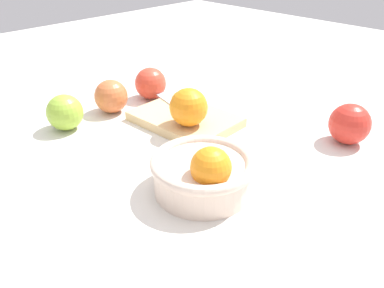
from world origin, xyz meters
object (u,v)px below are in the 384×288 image
(knife, at_px, (177,105))
(apple_front_left, at_px, (350,124))
(cutting_board, at_px, (184,120))
(apple_back_right_2, at_px, (111,96))
(orange_on_board, at_px, (189,107))
(apple_back_right, at_px, (65,112))
(bowl, at_px, (204,172))
(apple_front_right, at_px, (151,83))

(knife, distance_m, apple_front_left, 0.37)
(cutting_board, height_order, apple_back_right_2, apple_back_right_2)
(apple_back_right_2, xyz_separation_m, apple_front_left, (-0.46, -0.25, 0.00))
(orange_on_board, bearing_deg, apple_back_right, 40.23)
(bowl, distance_m, apple_front_left, 0.34)
(bowl, xyz_separation_m, knife, (0.25, -0.18, -0.01))
(knife, relative_size, apple_front_right, 1.95)
(bowl, height_order, orange_on_board, same)
(apple_front_left, bearing_deg, bowl, 74.91)
(bowl, height_order, apple_front_right, bowl)
(orange_on_board, xyz_separation_m, apple_back_right_2, (0.21, 0.05, -0.02))
(apple_back_right_2, bearing_deg, knife, -141.31)
(apple_back_right, xyz_separation_m, apple_back_right_2, (0.00, -0.12, 0.00))
(knife, bearing_deg, bowl, 144.78)
(orange_on_board, bearing_deg, apple_front_right, -18.61)
(orange_on_board, relative_size, apple_back_right, 1.03)
(bowl, height_order, cutting_board, bowl)
(bowl, relative_size, apple_back_right_2, 2.21)
(cutting_board, height_order, knife, knife)
(cutting_board, relative_size, knife, 1.44)
(orange_on_board, relative_size, apple_front_left, 0.97)
(cutting_board, height_order, apple_front_left, apple_front_left)
(bowl, bearing_deg, apple_front_right, -28.25)
(apple_back_right_2, distance_m, apple_front_left, 0.53)
(orange_on_board, height_order, apple_back_right, orange_on_board)
(bowl, distance_m, apple_back_right_2, 0.38)
(bowl, relative_size, apple_front_left, 2.09)
(cutting_board, height_order, apple_front_right, apple_front_right)
(apple_back_right, bearing_deg, knife, -118.10)
(apple_front_right, relative_size, apple_back_right_2, 1.01)
(bowl, relative_size, apple_front_right, 2.18)
(orange_on_board, distance_m, knife, 0.10)
(apple_front_left, bearing_deg, apple_back_right, 38.94)
(bowl, xyz_separation_m, apple_front_right, (0.37, -0.20, 0.00))
(apple_back_right, distance_m, apple_front_left, 0.59)
(knife, xyz_separation_m, apple_back_right, (0.12, 0.22, 0.01))
(orange_on_board, distance_m, apple_back_right_2, 0.21)
(apple_back_right, bearing_deg, apple_front_right, -89.01)
(apple_front_right, bearing_deg, cutting_board, 164.94)
(apple_front_right, bearing_deg, orange_on_board, 161.39)
(bowl, relative_size, orange_on_board, 2.16)
(cutting_board, distance_m, apple_back_right_2, 0.18)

